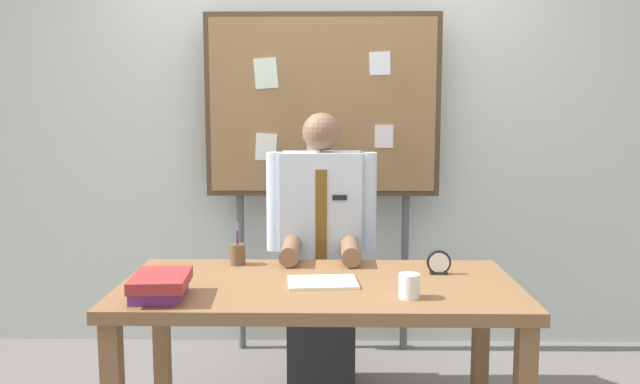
{
  "coord_description": "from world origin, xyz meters",
  "views": [
    {
      "loc": [
        0.05,
        -2.59,
        1.43
      ],
      "look_at": [
        0.0,
        0.19,
        1.07
      ],
      "focal_mm": 36.41,
      "sensor_mm": 36.0,
      "label": 1
    }
  ],
  "objects_px": {
    "coffee_mug": "(409,286)",
    "pen_holder": "(238,254)",
    "open_notebook": "(322,282)",
    "bulletin_board": "(323,110)",
    "book_stack": "(160,285)",
    "desk": "(319,303)",
    "desk_clock": "(439,263)",
    "person": "(321,263)"
  },
  "relations": [
    {
      "from": "book_stack",
      "to": "open_notebook",
      "type": "distance_m",
      "value": 0.65
    },
    {
      "from": "desk",
      "to": "person",
      "type": "bearing_deg",
      "value": 90.0
    },
    {
      "from": "desk",
      "to": "bulletin_board",
      "type": "height_order",
      "value": "bulletin_board"
    },
    {
      "from": "person",
      "to": "book_stack",
      "type": "height_order",
      "value": "person"
    },
    {
      "from": "bulletin_board",
      "to": "person",
      "type": "bearing_deg",
      "value": -89.99
    },
    {
      "from": "desk",
      "to": "book_stack",
      "type": "bearing_deg",
      "value": -158.37
    },
    {
      "from": "person",
      "to": "book_stack",
      "type": "xyz_separation_m",
      "value": [
        -0.59,
        -0.86,
        0.12
      ]
    },
    {
      "from": "desk",
      "to": "book_stack",
      "type": "relative_size",
      "value": 5.63
    },
    {
      "from": "bulletin_board",
      "to": "book_stack",
      "type": "bearing_deg",
      "value": -113.61
    },
    {
      "from": "desk",
      "to": "desk_clock",
      "type": "height_order",
      "value": "desk_clock"
    },
    {
      "from": "pen_holder",
      "to": "open_notebook",
      "type": "bearing_deg",
      "value": -39.32
    },
    {
      "from": "book_stack",
      "to": "open_notebook",
      "type": "xyz_separation_m",
      "value": [
        0.61,
        0.22,
        -0.04
      ]
    },
    {
      "from": "pen_holder",
      "to": "person",
      "type": "bearing_deg",
      "value": 40.38
    },
    {
      "from": "open_notebook",
      "to": "desk_clock",
      "type": "distance_m",
      "value": 0.53
    },
    {
      "from": "person",
      "to": "book_stack",
      "type": "relative_size",
      "value": 4.9
    },
    {
      "from": "book_stack",
      "to": "pen_holder",
      "type": "relative_size",
      "value": 1.8
    },
    {
      "from": "book_stack",
      "to": "open_notebook",
      "type": "bearing_deg",
      "value": 19.54
    },
    {
      "from": "coffee_mug",
      "to": "desk",
      "type": "bearing_deg",
      "value": 148.13
    },
    {
      "from": "desk",
      "to": "coffee_mug",
      "type": "bearing_deg",
      "value": -31.87
    },
    {
      "from": "desk_clock",
      "to": "bulletin_board",
      "type": "bearing_deg",
      "value": 117.62
    },
    {
      "from": "bulletin_board",
      "to": "desk_clock",
      "type": "relative_size",
      "value": 18.89
    },
    {
      "from": "desk",
      "to": "open_notebook",
      "type": "bearing_deg",
      "value": -55.96
    },
    {
      "from": "book_stack",
      "to": "desk_clock",
      "type": "relative_size",
      "value": 2.77
    },
    {
      "from": "person",
      "to": "open_notebook",
      "type": "distance_m",
      "value": 0.65
    },
    {
      "from": "person",
      "to": "desk_clock",
      "type": "height_order",
      "value": "person"
    },
    {
      "from": "person",
      "to": "coffee_mug",
      "type": "relative_size",
      "value": 15.24
    },
    {
      "from": "book_stack",
      "to": "desk_clock",
      "type": "distance_m",
      "value": 1.17
    },
    {
      "from": "desk",
      "to": "open_notebook",
      "type": "xyz_separation_m",
      "value": [
        0.01,
        -0.02,
        0.09
      ]
    },
    {
      "from": "desk",
      "to": "open_notebook",
      "type": "relative_size",
      "value": 5.78
    },
    {
      "from": "open_notebook",
      "to": "pen_holder",
      "type": "bearing_deg",
      "value": 140.68
    },
    {
      "from": "bulletin_board",
      "to": "pen_holder",
      "type": "bearing_deg",
      "value": -114.68
    },
    {
      "from": "desk",
      "to": "open_notebook",
      "type": "distance_m",
      "value": 0.09
    },
    {
      "from": "desk",
      "to": "desk_clock",
      "type": "bearing_deg",
      "value": 15.64
    },
    {
      "from": "open_notebook",
      "to": "pen_holder",
      "type": "xyz_separation_m",
      "value": [
        -0.39,
        0.32,
        0.04
      ]
    },
    {
      "from": "bulletin_board",
      "to": "pen_holder",
      "type": "distance_m",
      "value": 1.11
    },
    {
      "from": "desk",
      "to": "pen_holder",
      "type": "height_order",
      "value": "pen_holder"
    },
    {
      "from": "desk_clock",
      "to": "pen_holder",
      "type": "height_order",
      "value": "pen_holder"
    },
    {
      "from": "desk",
      "to": "desk_clock",
      "type": "xyz_separation_m",
      "value": [
        0.51,
        0.14,
        0.13
      ]
    },
    {
      "from": "coffee_mug",
      "to": "pen_holder",
      "type": "xyz_separation_m",
      "value": [
        -0.72,
        0.51,
        0.0
      ]
    },
    {
      "from": "person",
      "to": "desk_clock",
      "type": "distance_m",
      "value": 0.71
    },
    {
      "from": "bulletin_board",
      "to": "coffee_mug",
      "type": "relative_size",
      "value": 21.23
    },
    {
      "from": "bulletin_board",
      "to": "coffee_mug",
      "type": "xyz_separation_m",
      "value": [
        0.34,
        -1.34,
        -0.65
      ]
    }
  ]
}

